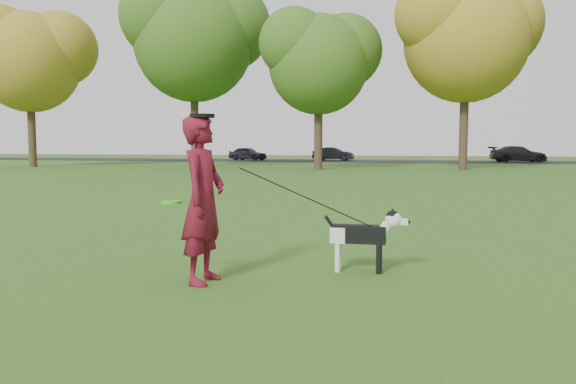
% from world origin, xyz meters
% --- Properties ---
extents(ground, '(120.00, 120.00, 0.00)m').
position_xyz_m(ground, '(0.00, 0.00, 0.00)').
color(ground, '#285116').
rests_on(ground, ground).
extents(road, '(120.00, 7.00, 0.02)m').
position_xyz_m(road, '(0.00, 40.00, 0.01)').
color(road, black).
rests_on(road, ground).
extents(man, '(0.47, 0.68, 1.82)m').
position_xyz_m(man, '(-1.23, -0.44, 0.91)').
color(man, '#5C0D21').
rests_on(man, ground).
extents(dog, '(1.00, 0.20, 0.76)m').
position_xyz_m(dog, '(0.45, 0.42, 0.47)').
color(dog, black).
rests_on(dog, ground).
extents(car_left, '(3.53, 2.18, 1.12)m').
position_xyz_m(car_left, '(-12.32, 40.00, 0.58)').
color(car_left, black).
rests_on(car_left, road).
extents(car_mid, '(3.45, 1.44, 1.11)m').
position_xyz_m(car_mid, '(-4.99, 40.00, 0.57)').
color(car_mid, black).
rests_on(car_mid, road).
extents(car_right, '(4.46, 2.37, 1.23)m').
position_xyz_m(car_right, '(9.40, 40.00, 0.64)').
color(car_right, '#242228').
rests_on(car_right, road).
extents(man_held_items, '(2.29, 1.02, 1.31)m').
position_xyz_m(man_held_items, '(-0.11, -0.04, 0.89)').
color(man_held_items, '#37E01C').
rests_on(man_held_items, ground).
extents(tree_row, '(51.74, 8.86, 12.01)m').
position_xyz_m(tree_row, '(-1.43, 26.07, 7.41)').
color(tree_row, '#38281C').
rests_on(tree_row, ground).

